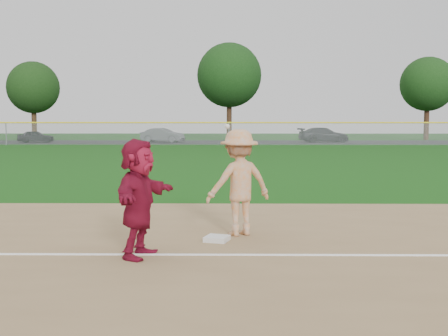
{
  "coord_description": "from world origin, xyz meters",
  "views": [
    {
      "loc": [
        0.13,
        -10.13,
        2.32
      ],
      "look_at": [
        0.0,
        1.5,
        1.3
      ],
      "focal_mm": 45.0,
      "sensor_mm": 36.0,
      "label": 1
    }
  ],
  "objects_px": {
    "base_runner": "(139,198)",
    "car_right": "(324,135)",
    "car_left": "(36,136)",
    "first_base": "(217,239)",
    "car_mid": "(163,135)"
  },
  "relations": [
    {
      "from": "base_runner",
      "to": "first_base",
      "type": "bearing_deg",
      "value": -30.98
    },
    {
      "from": "car_left",
      "to": "car_right",
      "type": "distance_m",
      "value": 28.58
    },
    {
      "from": "car_left",
      "to": "car_right",
      "type": "xyz_separation_m",
      "value": [
        28.56,
        1.07,
        0.14
      ]
    },
    {
      "from": "first_base",
      "to": "car_left",
      "type": "distance_m",
      "value": 48.62
    },
    {
      "from": "base_runner",
      "to": "car_right",
      "type": "bearing_deg",
      "value": 2.28
    },
    {
      "from": "base_runner",
      "to": "car_mid",
      "type": "height_order",
      "value": "base_runner"
    },
    {
      "from": "car_left",
      "to": "car_right",
      "type": "relative_size",
      "value": 0.69
    },
    {
      "from": "car_left",
      "to": "car_mid",
      "type": "height_order",
      "value": "car_mid"
    },
    {
      "from": "base_runner",
      "to": "car_mid",
      "type": "bearing_deg",
      "value": 21.68
    },
    {
      "from": "first_base",
      "to": "car_mid",
      "type": "height_order",
      "value": "car_mid"
    },
    {
      "from": "base_runner",
      "to": "car_left",
      "type": "distance_m",
      "value": 49.27
    },
    {
      "from": "car_left",
      "to": "car_mid",
      "type": "distance_m",
      "value": 12.49
    },
    {
      "from": "base_runner",
      "to": "car_right",
      "type": "xyz_separation_m",
      "value": [
        10.86,
        47.05,
        -0.27
      ]
    },
    {
      "from": "first_base",
      "to": "base_runner",
      "type": "height_order",
      "value": "base_runner"
    },
    {
      "from": "car_left",
      "to": "car_mid",
      "type": "xyz_separation_m",
      "value": [
        12.48,
        0.49,
        0.11
      ]
    }
  ]
}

